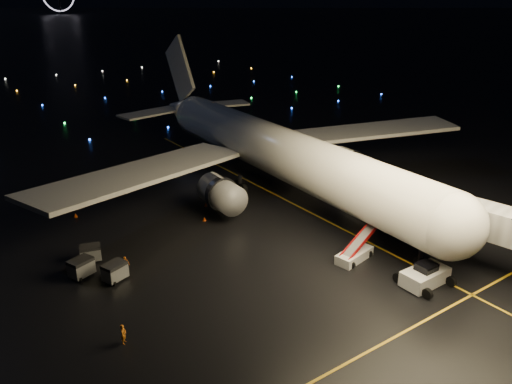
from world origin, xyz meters
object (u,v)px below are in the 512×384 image
at_px(crew_c, 125,264).
at_px(pushback_tug, 425,274).
at_px(baggage_cart_0, 81,268).
at_px(baggage_cart_1, 91,253).
at_px(crew_a, 123,334).
at_px(belt_loader, 355,246).
at_px(baggage_cart_2, 115,272).
at_px(airliner, 262,119).

bearing_deg(crew_c, pushback_tug, 9.03).
relative_size(baggage_cart_0, baggage_cart_1, 1.08).
relative_size(crew_a, baggage_cart_0, 0.78).
height_order(baggage_cart_0, baggage_cart_1, baggage_cart_0).
bearing_deg(baggage_cart_1, belt_loader, -18.91).
relative_size(crew_c, baggage_cart_2, 0.78).
distance_m(airliner, crew_c, 30.10).
relative_size(baggage_cart_1, baggage_cart_2, 0.95).
relative_size(pushback_tug, baggage_cart_0, 2.12).
bearing_deg(baggage_cart_0, baggage_cart_2, -67.84).
bearing_deg(crew_c, crew_a, -63.36).
bearing_deg(pushback_tug, crew_a, 162.74).
height_order(baggage_cart_1, baggage_cart_2, baggage_cart_2).
bearing_deg(crew_c, baggage_cart_1, 165.65).
bearing_deg(airliner, baggage_cart_2, -150.71).
height_order(baggage_cart_0, baggage_cart_2, baggage_cart_0).
xyz_separation_m(pushback_tug, baggage_cart_2, (-23.76, 17.49, -0.20)).
relative_size(pushback_tug, crew_a, 2.73).
xyz_separation_m(crew_a, baggage_cart_1, (2.07, 14.51, 0.01)).
height_order(crew_c, baggage_cart_2, baggage_cart_2).
bearing_deg(baggage_cart_0, crew_c, -43.97).
distance_m(pushback_tug, crew_a, 27.73).
bearing_deg(crew_a, baggage_cart_2, 23.62).
distance_m(airliner, belt_loader, 26.01).
height_order(pushback_tug, crew_a, pushback_tug).
distance_m(crew_a, baggage_cart_1, 14.66).
height_order(pushback_tug, belt_loader, belt_loader).
distance_m(baggage_cart_0, baggage_cart_1, 3.04).
distance_m(belt_loader, baggage_cart_2, 24.05).
distance_m(crew_a, baggage_cart_0, 12.01).
xyz_separation_m(crew_c, baggage_cart_1, (-2.11, 4.12, 0.03)).
relative_size(belt_loader, crew_c, 3.94).
bearing_deg(airliner, belt_loader, -100.49).
xyz_separation_m(airliner, crew_a, (-29.96, -23.30, -8.63)).
bearing_deg(baggage_cart_2, crew_a, -126.76).
bearing_deg(baggage_cart_1, pushback_tug, -27.14).
bearing_deg(baggage_cart_0, baggage_cart_1, 34.53).
height_order(crew_c, baggage_cart_1, baggage_cart_1).
xyz_separation_m(airliner, baggage_cart_2, (-27.19, -13.86, -8.57)).
relative_size(airliner, baggage_cart_0, 30.35).
bearing_deg(crew_c, baggage_cart_2, -97.33).
bearing_deg(pushback_tug, crew_c, 140.10).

